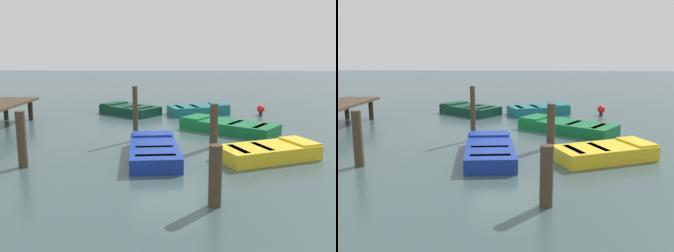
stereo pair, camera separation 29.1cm
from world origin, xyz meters
The scene contains 11 objects.
ground_plane centered at (0.00, 0.00, 0.00)m, with size 80.00×80.00×0.00m, color #384C4C.
rowboat_yellow centered at (-2.93, -2.94, 0.22)m, with size 2.26×3.07×0.46m.
rowboat_teal centered at (4.63, -1.33, 0.22)m, with size 2.16×3.02×0.46m.
rowboat_blue centered at (-2.87, 0.33, 0.22)m, with size 3.32×1.68×0.46m.
rowboat_dark_green centered at (4.54, 1.95, 0.22)m, with size 2.81×3.08×0.46m.
rowboat_green centered at (0.68, -2.24, 0.22)m, with size 3.20×3.72×0.46m.
mooring_piling_far_right centered at (-6.31, -1.11, 0.63)m, with size 0.26×0.26×1.26m, color #423323.
mooring_piling_center centered at (-1.62, -1.49, 0.70)m, with size 0.25×0.25×1.40m, color #423323.
mooring_piling_mid_left centered at (-0.77, 1.08, 0.93)m, with size 0.17×0.17×1.86m, color #423323.
mooring_piling_near_left centered at (-3.88, 3.73, 0.75)m, with size 0.25×0.25×1.51m, color #423323.
marker_buoy centered at (4.39, -4.23, 0.29)m, with size 0.36×0.36×0.48m.
Camera 1 is at (-13.60, -0.37, 3.11)m, focal length 41.35 mm.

